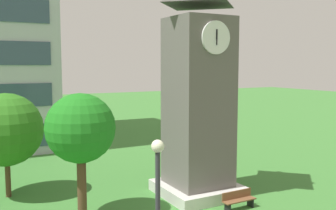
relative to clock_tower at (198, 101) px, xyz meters
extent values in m
cube|color=#605B56|center=(0.00, 0.00, -0.35)|extent=(3.00, 3.00, 9.61)
cube|color=beige|center=(0.00, 0.00, -4.86)|extent=(4.05, 4.05, 0.60)
cylinder|color=white|center=(0.00, -1.55, 3.30)|extent=(1.65, 0.12, 1.65)
cylinder|color=white|center=(1.55, 0.00, 3.30)|extent=(0.12, 1.65, 1.65)
cube|color=black|center=(0.00, -1.62, 3.45)|extent=(0.09, 0.05, 0.49)
cube|color=black|center=(0.00, -1.63, 3.30)|extent=(0.05, 0.06, 0.74)
cube|color=brown|center=(0.62, -2.84, -4.71)|extent=(1.81, 0.50, 0.06)
cube|color=brown|center=(0.62, -2.62, -4.48)|extent=(1.80, 0.07, 0.40)
cube|color=black|center=(-0.10, -2.85, -4.94)|extent=(0.09, 0.43, 0.45)
cube|color=black|center=(1.34, -2.83, -4.94)|extent=(0.09, 0.43, 0.45)
sphere|color=#F2EFCC|center=(-6.58, -8.16, -0.25)|extent=(0.36, 0.36, 0.36)
cylinder|color=#513823|center=(-6.52, -0.25, -3.60)|extent=(0.43, 0.43, 3.13)
sphere|color=#1E781C|center=(-6.52, -0.25, -0.91)|extent=(3.20, 3.20, 3.20)
cylinder|color=#513823|center=(-9.24, 4.53, -4.00)|extent=(0.28, 0.28, 2.31)
sphere|color=#2D731C|center=(-9.24, 4.53, -1.48)|extent=(3.91, 3.91, 3.91)
camera|label=1|loc=(-11.18, -17.29, 1.94)|focal=40.96mm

